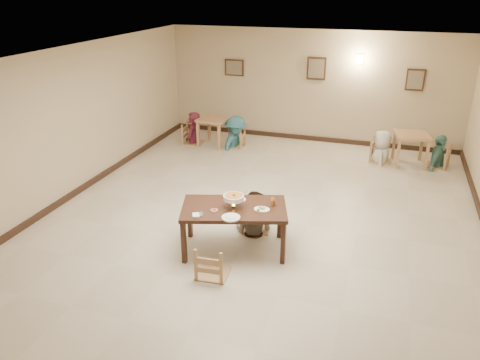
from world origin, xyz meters
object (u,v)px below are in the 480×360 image
(bg_chair_lr, at_px, (236,131))
(bg_chair_rl, at_px, (383,140))
(bg_table_right, at_px, (412,139))
(chair_near, at_px, (212,246))
(bg_diner_b, at_px, (236,116))
(chair_far, at_px, (255,205))
(main_diner, at_px, (254,192))
(bg_table_left, at_px, (214,123))
(bg_diner_d, at_px, (442,135))
(curry_warmer, at_px, (234,198))
(main_table, at_px, (234,212))
(bg_chair_ll, at_px, (193,125))
(bg_chair_rr, at_px, (440,146))
(drink_glass, at_px, (273,202))
(bg_diner_a, at_px, (192,112))
(bg_diner_c, at_px, (384,131))

(bg_chair_lr, xyz_separation_m, bg_chair_rl, (3.77, 0.09, 0.09))
(bg_chair_lr, bearing_deg, bg_table_right, 91.00)
(chair_near, xyz_separation_m, bg_diner_b, (-1.57, 5.75, 0.35))
(chair_far, bearing_deg, bg_chair_rl, 48.94)
(chair_far, xyz_separation_m, main_diner, (-0.01, -0.07, 0.28))
(bg_table_left, xyz_separation_m, bg_diner_b, (0.61, 0.03, 0.23))
(bg_table_right, height_order, bg_diner_d, bg_diner_d)
(main_diner, bearing_deg, bg_table_left, -50.47)
(bg_table_left, bearing_deg, bg_chair_rl, 1.55)
(chair_far, bearing_deg, curry_warmer, -116.14)
(main_table, height_order, bg_table_right, main_table)
(bg_chair_lr, bearing_deg, bg_chair_ll, -86.61)
(bg_diner_d, bearing_deg, bg_table_left, 110.63)
(bg_chair_ll, height_order, bg_diner_b, bg_diner_b)
(chair_far, height_order, bg_chair_lr, chair_far)
(bg_chair_rr, height_order, bg_diner_b, bg_diner_b)
(bg_table_left, xyz_separation_m, bg_chair_rl, (4.38, 0.12, -0.07))
(bg_chair_lr, distance_m, bg_chair_rr, 5.08)
(bg_table_left, distance_m, bg_table_right, 5.04)
(chair_near, distance_m, bg_diner_d, 6.89)
(bg_chair_ll, bearing_deg, drink_glass, -148.80)
(bg_chair_lr, height_order, bg_diner_b, bg_diner_b)
(chair_near, distance_m, bg_table_left, 6.12)
(bg_diner_a, bearing_deg, main_table, 26.00)
(main_diner, relative_size, bg_diner_a, 0.88)
(bg_chair_ll, height_order, bg_diner_d, bg_diner_d)
(chair_far, height_order, bg_table_left, chair_far)
(bg_diner_a, height_order, bg_diner_d, bg_diner_a)
(drink_glass, relative_size, bg_diner_a, 0.08)
(main_table, xyz_separation_m, chair_far, (0.14, 0.77, -0.22))
(drink_glass, distance_m, bg_table_right, 5.30)
(bg_chair_rl, height_order, bg_diner_c, bg_diner_c)
(drink_glass, relative_size, bg_diner_b, 0.08)
(curry_warmer, bearing_deg, bg_chair_ll, 120.21)
(bg_chair_lr, height_order, bg_diner_c, bg_diner_c)
(chair_near, bearing_deg, bg_table_right, -120.41)
(bg_chair_rl, xyz_separation_m, bg_chair_rr, (1.31, 0.07, -0.04))
(chair_near, relative_size, bg_table_right, 1.12)
(bg_table_left, bearing_deg, bg_chair_lr, 2.99)
(bg_chair_lr, distance_m, bg_diner_a, 1.29)
(main_table, distance_m, drink_glass, 0.65)
(bg_diner_b, height_order, bg_diner_c, bg_diner_b)
(chair_near, relative_size, bg_diner_d, 0.63)
(curry_warmer, xyz_separation_m, bg_chair_rl, (2.13, 5.07, -0.42))
(bg_diner_d, bearing_deg, bg_chair_ll, 110.85)
(chair_far, bearing_deg, bg_table_right, 42.19)
(main_table, xyz_separation_m, bg_diner_a, (-2.86, 4.89, 0.18))
(chair_far, bearing_deg, bg_table_left, 103.68)
(bg_table_left, bearing_deg, main_table, -65.49)
(main_table, bearing_deg, bg_diner_b, 91.03)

